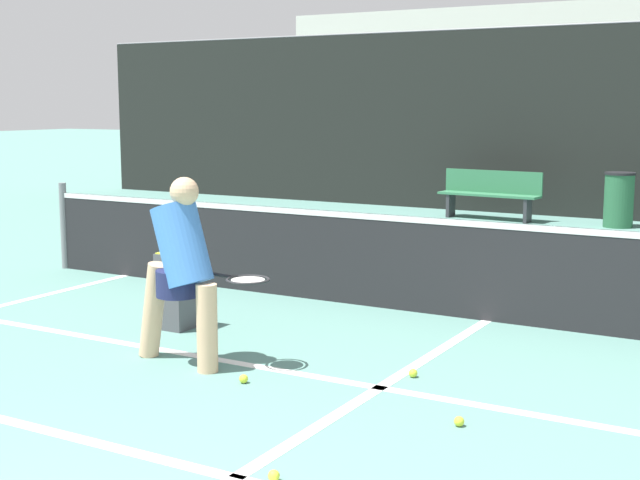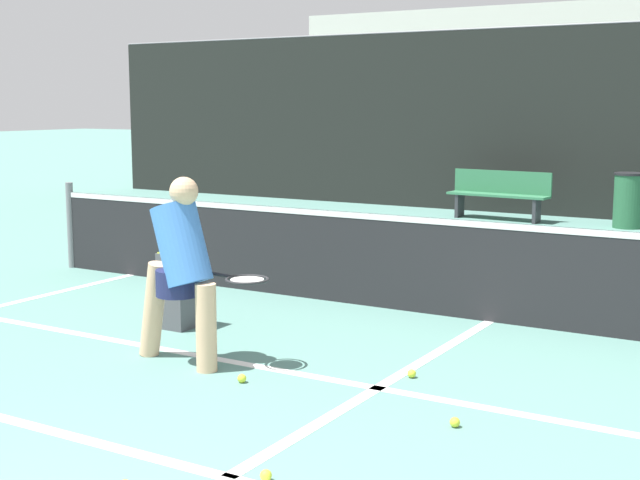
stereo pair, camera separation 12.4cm
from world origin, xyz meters
name	(u,v)px [view 2 (the right image)]	position (x,y,z in m)	size (l,w,h in m)	color
court_baseline_near	(228,477)	(0.00, 1.91, 0.00)	(11.00, 0.10, 0.01)	white
court_service_line	(377,388)	(0.00, 3.72, 0.00)	(8.25, 0.10, 0.01)	white
court_center_mark	(393,379)	(0.00, 3.97, 0.00)	(0.10, 4.13, 0.01)	white
net	(491,268)	(0.00, 6.04, 0.51)	(11.09, 0.09, 1.07)	slate
player_practicing	(181,265)	(-1.60, 3.47, 0.80)	(1.20, 0.58, 1.50)	#DBAD84
tennis_ball_scattered_2	(242,378)	(-0.92, 3.32, 0.03)	(0.07, 0.07, 0.07)	#D1E033
tennis_ball_scattered_5	(266,475)	(0.21, 1.98, 0.03)	(0.07, 0.07, 0.07)	#D1E033
tennis_ball_scattered_6	(412,374)	(0.11, 4.07, 0.03)	(0.07, 0.07, 0.07)	#D1E033
tennis_ball_scattered_9	(455,422)	(0.78, 3.27, 0.03)	(0.07, 0.07, 0.07)	#D1E033
ball_hopper	(178,288)	(-2.38, 4.36, 0.37)	(0.28, 0.28, 0.71)	#4C4C51
courtside_bench	(499,193)	(-2.47, 13.23, 0.48)	(1.85, 0.52, 0.86)	#33724C
trash_bin	(629,200)	(-0.27, 13.30, 0.46)	(0.50, 0.50, 0.91)	#28603D
tree_west	(529,47)	(-5.07, 22.71, 3.58)	(3.60, 3.60, 4.08)	brown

